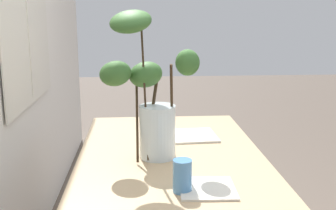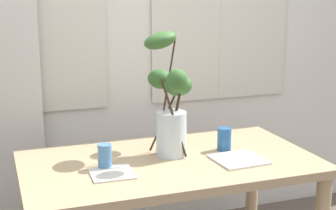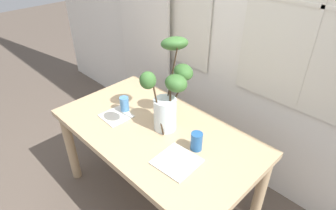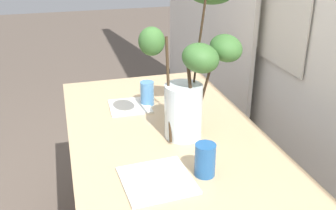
% 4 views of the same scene
% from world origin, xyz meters
% --- Properties ---
extents(back_wall_with_windows, '(5.31, 0.14, 3.00)m').
position_xyz_m(back_wall_with_windows, '(-0.00, 0.83, 1.50)').
color(back_wall_with_windows, silver).
rests_on(back_wall_with_windows, ground).
extents(dining_table, '(1.53, 0.85, 0.73)m').
position_xyz_m(dining_table, '(0.00, 0.00, 0.63)').
color(dining_table, tan).
rests_on(dining_table, ground).
extents(vase_with_branches, '(0.30, 0.45, 0.68)m').
position_xyz_m(vase_with_branches, '(0.04, 0.10, 1.02)').
color(vase_with_branches, silver).
rests_on(vase_with_branches, dining_table).
extents(drinking_glass_blue_left, '(0.07, 0.07, 0.12)m').
position_xyz_m(drinking_glass_blue_left, '(-0.35, -0.01, 0.79)').
color(drinking_glass_blue_left, '#4C84BC').
rests_on(drinking_glass_blue_left, dining_table).
extents(drinking_glass_blue_right, '(0.08, 0.08, 0.13)m').
position_xyz_m(drinking_glass_blue_right, '(0.34, 0.05, 0.79)').
color(drinking_glass_blue_right, '#235693').
rests_on(drinking_glass_blue_right, dining_table).
extents(plate_square_left, '(0.21, 0.21, 0.01)m').
position_xyz_m(plate_square_left, '(-0.33, -0.11, 0.74)').
color(plate_square_left, silver).
rests_on(plate_square_left, dining_table).
extents(plate_square_right, '(0.26, 0.26, 0.01)m').
position_xyz_m(plate_square_right, '(0.33, -0.13, 0.74)').
color(plate_square_right, silver).
rests_on(plate_square_right, dining_table).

